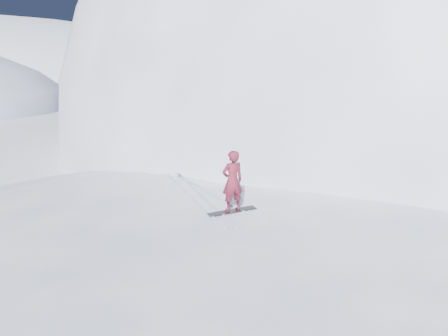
% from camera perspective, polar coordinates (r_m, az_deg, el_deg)
% --- Properties ---
extents(near_ridge, '(36.00, 28.00, 4.80)m').
position_cam_1_polar(near_ridge, '(12.98, 5.86, -16.60)').
color(near_ridge, white).
rests_on(near_ridge, ground).
extents(summit_peak, '(60.00, 56.00, 56.00)m').
position_cam_1_polar(summit_peak, '(42.20, 22.15, 4.60)').
color(summit_peak, white).
rests_on(summit_peak, ground).
extents(peak_shoulder, '(28.00, 24.00, 18.00)m').
position_cam_1_polar(peak_shoulder, '(31.01, 10.68, 2.06)').
color(peak_shoulder, white).
rests_on(peak_shoulder, ground).
extents(wind_bumps, '(16.00, 14.40, 1.00)m').
position_cam_1_polar(wind_bumps, '(11.88, -0.09, -19.82)').
color(wind_bumps, white).
rests_on(wind_bumps, ground).
extents(snowboard, '(1.57, 0.59, 0.03)m').
position_cam_1_polar(snowboard, '(12.11, 1.19, -6.16)').
color(snowboard, black).
rests_on(snowboard, near_ridge).
extents(snowboarder, '(0.76, 0.57, 1.86)m').
position_cam_1_polar(snowboarder, '(11.80, 1.21, -1.88)').
color(snowboarder, maroon).
rests_on(snowboarder, snowboard).
extents(board_tracks, '(2.09, 5.95, 0.04)m').
position_cam_1_polar(board_tracks, '(13.60, -3.29, -3.75)').
color(board_tracks, silver).
rests_on(board_tracks, ground).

